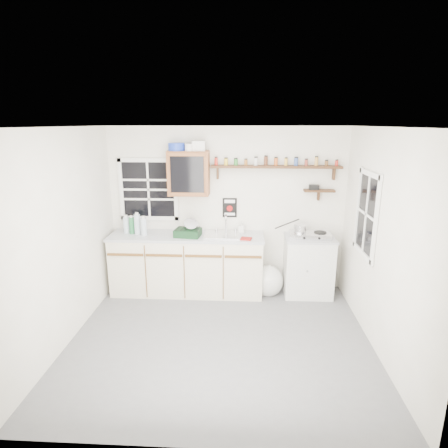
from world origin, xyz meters
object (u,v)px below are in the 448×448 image
object	(u,v)px
main_cabinet	(187,264)
spice_shelf	(275,166)
dish_rack	(189,230)
right_cabinet	(308,266)
upper_cabinet	(189,173)
hotplate	(310,235)

from	to	relation	value
main_cabinet	spice_shelf	bearing A→B (deg)	9.31
dish_rack	main_cabinet	bearing A→B (deg)	130.44
right_cabinet	dish_rack	distance (m)	1.88
main_cabinet	spice_shelf	distance (m)	1.97
spice_shelf	dish_rack	xyz separation A→B (m)	(-1.25, -0.28, -0.92)
right_cabinet	upper_cabinet	bearing A→B (deg)	176.24
spice_shelf	dish_rack	world-z (taller)	spice_shelf
right_cabinet	spice_shelf	bearing A→B (deg)	160.71
right_cabinet	hotplate	xyz separation A→B (m)	(-0.01, -0.02, 0.49)
right_cabinet	upper_cabinet	xyz separation A→B (m)	(-1.80, 0.12, 1.37)
right_cabinet	spice_shelf	world-z (taller)	spice_shelf
spice_shelf	hotplate	xyz separation A→B (m)	(0.53, -0.21, -0.98)
right_cabinet	spice_shelf	distance (m)	1.58
hotplate	dish_rack	bearing A→B (deg)	-174.19
main_cabinet	hotplate	world-z (taller)	hotplate
main_cabinet	spice_shelf	xyz separation A→B (m)	(1.30, 0.21, 1.47)
main_cabinet	right_cabinet	world-z (taller)	main_cabinet
main_cabinet	upper_cabinet	size ratio (longest dim) A/B	3.55
right_cabinet	upper_cabinet	distance (m)	2.26
main_cabinet	right_cabinet	size ratio (longest dim) A/B	2.54
main_cabinet	hotplate	distance (m)	1.89
dish_rack	hotplate	bearing A→B (deg)	9.80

